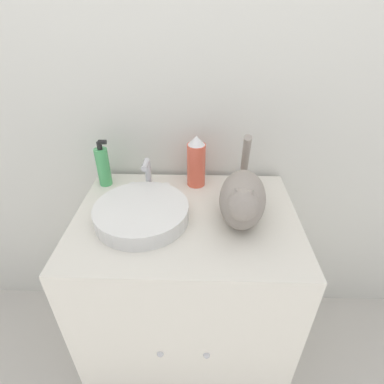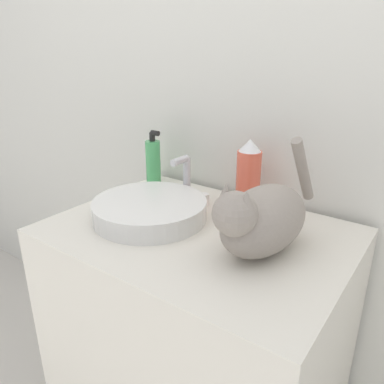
# 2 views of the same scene
# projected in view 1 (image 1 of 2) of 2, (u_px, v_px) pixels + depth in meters

# --- Properties ---
(wall_back) EXTENTS (6.00, 0.05, 2.50)m
(wall_back) POSITION_uv_depth(u_px,v_px,m) (189.00, 72.00, 1.12)
(wall_back) COLOR silver
(wall_back) RESTS_ON ground_plane
(vanity_cabinet) EXTENTS (0.80, 0.60, 0.83)m
(vanity_cabinet) POSITION_uv_depth(u_px,v_px,m) (187.00, 292.00, 1.29)
(vanity_cabinet) COLOR silver
(vanity_cabinet) RESTS_ON ground_plane
(sink_basin) EXTENTS (0.33, 0.33, 0.06)m
(sink_basin) POSITION_uv_depth(u_px,v_px,m) (142.00, 213.00, 1.03)
(sink_basin) COLOR white
(sink_basin) RESTS_ON vanity_cabinet
(faucet) EXTENTS (0.17, 0.09, 0.15)m
(faucet) POSITION_uv_depth(u_px,v_px,m) (148.00, 179.00, 1.16)
(faucet) COLOR silver
(faucet) RESTS_ON vanity_cabinet
(cat) EXTENTS (0.19, 0.40, 0.26)m
(cat) POSITION_uv_depth(u_px,v_px,m) (243.00, 198.00, 1.00)
(cat) COLOR gray
(cat) RESTS_ON vanity_cabinet
(soap_bottle) EXTENTS (0.06, 0.05, 0.20)m
(soap_bottle) POSITION_uv_depth(u_px,v_px,m) (103.00, 166.00, 1.20)
(soap_bottle) COLOR #4CB266
(soap_bottle) RESTS_ON vanity_cabinet
(spray_bottle) EXTENTS (0.07, 0.07, 0.21)m
(spray_bottle) POSITION_uv_depth(u_px,v_px,m) (196.00, 162.00, 1.19)
(spray_bottle) COLOR #EF6047
(spray_bottle) RESTS_ON vanity_cabinet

